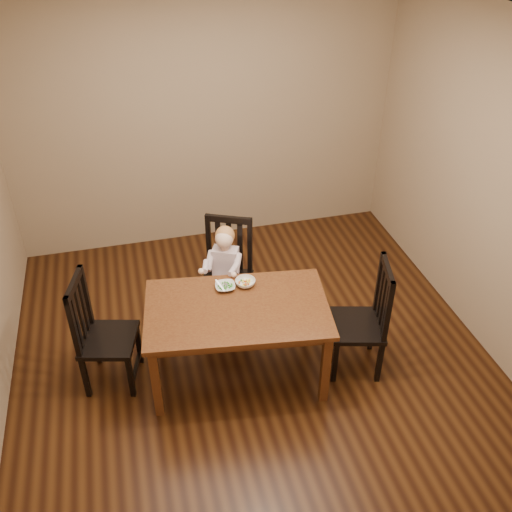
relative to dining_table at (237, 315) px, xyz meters
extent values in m
cube|color=#42230D|center=(0.16, 0.20, -0.62)|extent=(4.00, 4.00, 0.01)
cube|color=silver|center=(0.16, 0.20, 2.08)|extent=(4.00, 4.00, 0.01)
cube|color=tan|center=(0.16, 2.20, 0.73)|extent=(4.00, 0.01, 2.70)
cube|color=tan|center=(0.16, -1.80, 0.73)|extent=(4.00, 0.01, 2.70)
cube|color=tan|center=(2.16, 0.20, 0.73)|extent=(0.01, 4.00, 2.70)
cube|color=#452010|center=(0.00, 0.00, 0.06)|extent=(1.52, 1.03, 0.04)
cube|color=#452010|center=(0.00, 0.00, 0.01)|extent=(1.39, 0.90, 0.08)
cube|color=#452010|center=(-0.68, -0.27, -0.29)|extent=(0.07, 0.07, 0.67)
cube|color=#452010|center=(0.59, -0.44, -0.29)|extent=(0.07, 0.07, 0.67)
cube|color=#452010|center=(-0.59, 0.44, -0.29)|extent=(0.07, 0.07, 0.67)
cube|color=#452010|center=(0.68, 0.27, -0.29)|extent=(0.07, 0.07, 0.67)
cube|color=black|center=(0.05, 0.69, -0.20)|extent=(0.57, 0.56, 0.04)
cube|color=black|center=(0.29, 0.77, -0.42)|extent=(0.05, 0.05, 0.40)
cube|color=black|center=(-0.05, 0.93, -0.42)|extent=(0.05, 0.05, 0.40)
cube|color=black|center=(0.14, 0.45, -0.42)|extent=(0.05, 0.05, 0.40)
cube|color=black|center=(-0.20, 0.60, -0.42)|extent=(0.05, 0.05, 0.40)
cube|color=black|center=(0.29, 0.77, 0.10)|extent=(0.05, 0.05, 0.56)
cube|color=black|center=(-0.05, 0.93, 0.10)|extent=(0.05, 0.05, 0.56)
cube|color=black|center=(0.12, 0.85, 0.35)|extent=(0.39, 0.20, 0.06)
cube|color=black|center=(0.21, 0.81, 0.07)|extent=(0.05, 0.04, 0.48)
cube|color=black|center=(0.12, 0.85, 0.07)|extent=(0.05, 0.04, 0.48)
cube|color=black|center=(0.03, 0.89, 0.07)|extent=(0.05, 0.04, 0.48)
cube|color=black|center=(-1.00, 0.19, -0.20)|extent=(0.51, 0.52, 0.04)
cube|color=black|center=(-1.12, 0.41, -0.42)|extent=(0.05, 0.05, 0.40)
cube|color=black|center=(-1.22, 0.05, -0.42)|extent=(0.05, 0.05, 0.40)
cube|color=black|center=(-0.78, 0.33, -0.42)|extent=(0.05, 0.05, 0.40)
cube|color=black|center=(-0.87, -0.04, -0.42)|extent=(0.05, 0.05, 0.40)
cube|color=black|center=(-1.12, 0.41, 0.10)|extent=(0.05, 0.05, 0.56)
cube|color=black|center=(-1.22, 0.05, 0.10)|extent=(0.05, 0.05, 0.56)
cube|color=black|center=(-1.17, 0.23, 0.35)|extent=(0.14, 0.41, 0.06)
cube|color=black|center=(-1.14, 0.33, 0.07)|extent=(0.03, 0.05, 0.48)
cube|color=black|center=(-1.17, 0.23, 0.07)|extent=(0.03, 0.05, 0.48)
cube|color=black|center=(-1.19, 0.14, 0.07)|extent=(0.03, 0.05, 0.48)
cube|color=black|center=(0.96, -0.14, -0.20)|extent=(0.51, 0.53, 0.04)
cube|color=black|center=(1.08, -0.37, -0.42)|extent=(0.05, 0.05, 0.41)
cube|color=black|center=(1.18, 0.00, -0.42)|extent=(0.05, 0.05, 0.41)
cube|color=black|center=(0.74, -0.28, -0.42)|extent=(0.05, 0.05, 0.41)
cube|color=black|center=(0.83, 0.09, -0.42)|extent=(0.05, 0.05, 0.41)
cube|color=black|center=(1.08, -0.37, 0.11)|extent=(0.05, 0.05, 0.57)
cube|color=black|center=(1.18, 0.00, 0.11)|extent=(0.05, 0.05, 0.57)
cube|color=black|center=(1.13, -0.19, 0.36)|extent=(0.14, 0.41, 0.06)
cube|color=black|center=(1.11, -0.28, 0.08)|extent=(0.03, 0.05, 0.49)
cube|color=black|center=(1.13, -0.19, 0.08)|extent=(0.03, 0.05, 0.49)
cube|color=black|center=(1.16, -0.09, 0.08)|extent=(0.03, 0.05, 0.49)
imported|color=white|center=(-0.04, 0.25, 0.10)|extent=(0.17, 0.17, 0.04)
imported|color=white|center=(0.13, 0.25, 0.11)|extent=(0.21, 0.21, 0.05)
cube|color=silver|center=(-0.08, 0.23, 0.13)|extent=(0.07, 0.12, 0.05)
cube|color=silver|center=(-0.08, 0.23, 0.12)|extent=(0.04, 0.05, 0.01)
camera|label=1|loc=(-0.69, -3.30, 2.90)|focal=40.00mm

